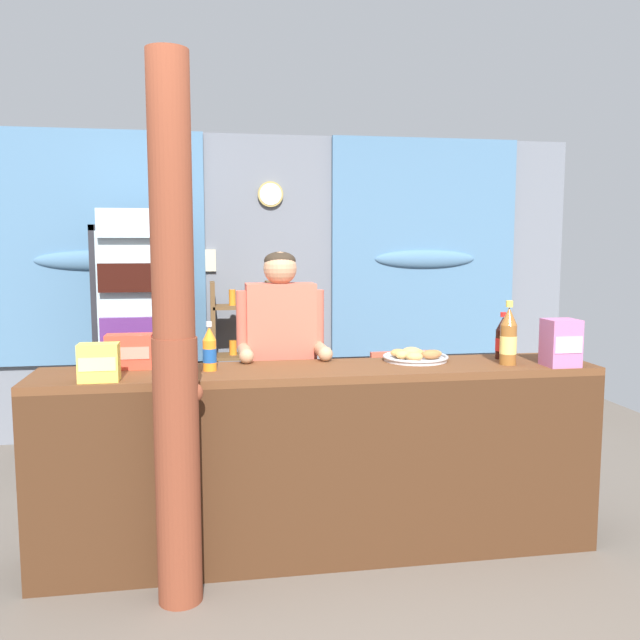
% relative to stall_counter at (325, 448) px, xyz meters
% --- Properties ---
extents(ground_plane, '(7.11, 7.11, 0.00)m').
position_rel_stall_counter_xyz_m(ground_plane, '(-0.05, 0.73, -0.59)').
color(ground_plane, '#665B51').
extents(back_wall_curtained, '(5.26, 0.22, 2.51)m').
position_rel_stall_counter_xyz_m(back_wall_curtained, '(-0.06, 2.42, 0.71)').
color(back_wall_curtained, slate).
rests_on(back_wall_curtained, ground).
extents(stall_counter, '(2.88, 0.50, 0.99)m').
position_rel_stall_counter_xyz_m(stall_counter, '(0.00, 0.00, 0.00)').
color(stall_counter, brown).
rests_on(stall_counter, ground).
extents(timber_post, '(0.22, 0.20, 2.43)m').
position_rel_stall_counter_xyz_m(timber_post, '(-0.72, -0.27, 0.57)').
color(timber_post, brown).
rests_on(timber_post, ground).
extents(drink_fridge, '(0.65, 0.65, 1.86)m').
position_rel_stall_counter_xyz_m(drink_fridge, '(-1.05, 1.84, 0.42)').
color(drink_fridge, '#232328').
rests_on(drink_fridge, ground).
extents(bottle_shelf_rack, '(0.48, 0.28, 1.32)m').
position_rel_stall_counter_xyz_m(bottle_shelf_rack, '(-0.31, 2.06, 0.09)').
color(bottle_shelf_rack, brown).
rests_on(bottle_shelf_rack, ground).
extents(plastic_lawn_chair, '(0.46, 0.46, 0.86)m').
position_rel_stall_counter_xyz_m(plastic_lawn_chair, '(0.75, 1.42, -0.10)').
color(plastic_lawn_chair, '#E5563D').
rests_on(plastic_lawn_chair, ground).
extents(shopkeeper, '(0.51, 0.42, 1.58)m').
position_rel_stall_counter_xyz_m(shopkeeper, '(-0.16, 0.56, 0.40)').
color(shopkeeper, '#28282D').
rests_on(shopkeeper, ground).
extents(soda_bottle_iced_tea, '(0.09, 0.09, 0.34)m').
position_rel_stall_counter_xyz_m(soda_bottle_iced_tea, '(0.98, 0.03, 0.54)').
color(soda_bottle_iced_tea, brown).
rests_on(soda_bottle_iced_tea, stall_counter).
extents(soda_bottle_cola, '(0.08, 0.08, 0.26)m').
position_rel_stall_counter_xyz_m(soda_bottle_cola, '(1.03, 0.20, 0.50)').
color(soda_bottle_cola, black).
rests_on(soda_bottle_cola, stall_counter).
extents(soda_bottle_orange_soda, '(0.07, 0.07, 0.25)m').
position_rel_stall_counter_xyz_m(soda_bottle_orange_soda, '(-0.57, 0.12, 0.50)').
color(soda_bottle_orange_soda, orange).
rests_on(soda_bottle_orange_soda, stall_counter).
extents(soda_bottle_water, '(0.07, 0.07, 0.22)m').
position_rel_stall_counter_xyz_m(soda_bottle_water, '(-0.67, 0.29, 0.48)').
color(soda_bottle_water, silver).
rests_on(soda_bottle_water, stall_counter).
extents(snack_box_wafer, '(0.17, 0.16, 0.24)m').
position_rel_stall_counter_xyz_m(snack_box_wafer, '(1.23, -0.05, 0.52)').
color(snack_box_wafer, '#B76699').
rests_on(snack_box_wafer, stall_counter).
extents(snack_box_crackers, '(0.23, 0.13, 0.18)m').
position_rel_stall_counter_xyz_m(snack_box_crackers, '(-0.97, 0.25, 0.48)').
color(snack_box_crackers, '#E5422D').
rests_on(snack_box_crackers, stall_counter).
extents(snack_box_instant_noodle, '(0.18, 0.11, 0.18)m').
position_rel_stall_counter_xyz_m(snack_box_instant_noodle, '(-1.07, -0.06, 0.48)').
color(snack_box_instant_noodle, '#EAD14C').
rests_on(snack_box_instant_noodle, stall_counter).
extents(pastry_tray, '(0.36, 0.36, 0.07)m').
position_rel_stall_counter_xyz_m(pastry_tray, '(0.54, 0.22, 0.42)').
color(pastry_tray, '#BCBCC1').
rests_on(pastry_tray, stall_counter).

